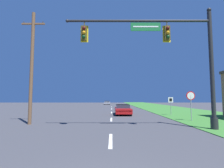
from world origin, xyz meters
name	(u,v)px	position (x,y,z in m)	size (l,w,h in m)	color
grass_verge_right	(169,109)	(10.50, 30.00, 0.02)	(10.00, 110.00, 0.04)	#38752D
road_center_line	(112,112)	(0.00, 22.00, 0.01)	(0.16, 34.80, 0.01)	silver
signal_mast	(176,54)	(4.09, 8.71, 4.75)	(9.57, 0.47, 7.79)	#232326
car_ahead	(123,109)	(1.35, 18.99, 0.61)	(1.86, 4.68, 1.19)	black
far_car	(108,103)	(-1.50, 53.96, 0.60)	(1.82, 4.49, 1.19)	black
stop_sign	(191,99)	(6.86, 12.86, 1.86)	(0.76, 0.07, 2.50)	gray
route_sign_post	(171,102)	(6.78, 17.81, 1.53)	(0.55, 0.06, 2.03)	gray
utility_pole_near	(32,65)	(-6.11, 11.00, 4.49)	(1.80, 0.26, 8.66)	brown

